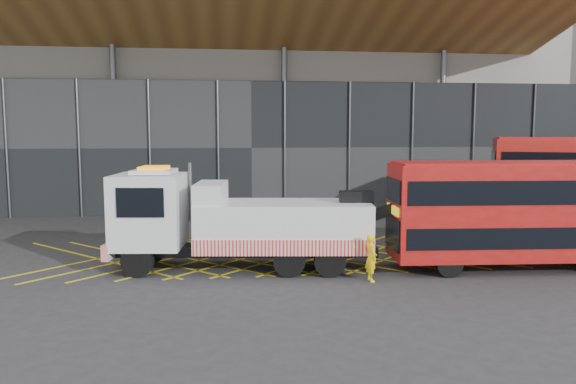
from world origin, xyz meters
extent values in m
plane|color=#2A2B2D|center=(0.00, 0.00, 0.00)|extent=(120.00, 120.00, 0.00)
cube|color=yellow|center=(-4.80, 0.00, 0.01)|extent=(7.16, 7.16, 0.01)
cube|color=yellow|center=(-4.80, 0.00, 0.01)|extent=(7.16, 7.16, 0.01)
cube|color=yellow|center=(-3.20, 0.00, 0.01)|extent=(7.16, 7.16, 0.01)
cube|color=yellow|center=(-3.20, 0.00, 0.01)|extent=(7.16, 7.16, 0.01)
cube|color=yellow|center=(-1.60, 0.00, 0.01)|extent=(7.16, 7.16, 0.01)
cube|color=yellow|center=(-1.60, 0.00, 0.01)|extent=(7.16, 7.16, 0.01)
cube|color=yellow|center=(0.00, 0.00, 0.01)|extent=(7.16, 7.16, 0.01)
cube|color=yellow|center=(0.00, 0.00, 0.01)|extent=(7.16, 7.16, 0.01)
cube|color=yellow|center=(1.60, 0.00, 0.01)|extent=(7.16, 7.16, 0.01)
cube|color=yellow|center=(1.60, 0.00, 0.01)|extent=(7.16, 7.16, 0.01)
cube|color=yellow|center=(3.20, 0.00, 0.01)|extent=(7.16, 7.16, 0.01)
cube|color=yellow|center=(3.20, 0.00, 0.01)|extent=(7.16, 7.16, 0.01)
cube|color=yellow|center=(4.80, 0.00, 0.01)|extent=(7.16, 7.16, 0.01)
cube|color=yellow|center=(4.80, 0.00, 0.01)|extent=(7.16, 7.16, 0.01)
cube|color=yellow|center=(6.40, 0.00, 0.01)|extent=(7.16, 7.16, 0.01)
cube|color=yellow|center=(6.40, 0.00, 0.01)|extent=(7.16, 7.16, 0.01)
cube|color=yellow|center=(8.00, 0.00, 0.01)|extent=(7.16, 7.16, 0.01)
cube|color=yellow|center=(8.00, 0.00, 0.01)|extent=(7.16, 7.16, 0.01)
cube|color=gray|center=(2.00, 19.00, 9.00)|extent=(55.00, 14.00, 18.00)
cube|color=black|center=(2.00, 11.70, 4.00)|extent=(55.00, 0.80, 8.00)
cube|color=brown|center=(0.00, 8.00, 11.50)|extent=(40.00, 11.93, 4.07)
cylinder|color=#595B60|center=(-6.00, 11.50, 5.00)|extent=(0.36, 0.36, 10.00)
cylinder|color=#595B60|center=(4.00, 11.50, 5.00)|extent=(0.36, 0.36, 10.00)
cylinder|color=#595B60|center=(14.00, 11.50, 5.00)|extent=(0.36, 0.36, 10.00)
cube|color=black|center=(0.93, -2.36, 0.71)|extent=(9.70, 2.17, 0.36)
cube|color=white|center=(-2.50, -1.94, 2.18)|extent=(2.73, 2.82, 2.64)
cube|color=black|center=(-3.73, -1.79, 2.64)|extent=(0.32, 2.22, 1.12)
cube|color=red|center=(-3.76, -1.79, 0.86)|extent=(0.57, 2.65, 0.56)
cube|color=orange|center=(-2.30, -1.97, 3.74)|extent=(1.05, 1.32, 0.12)
cube|color=white|center=(2.34, -2.53, 1.68)|extent=(6.56, 3.28, 1.63)
cube|color=red|center=(2.18, -3.82, 1.07)|extent=(6.26, 0.82, 0.56)
cube|color=white|center=(-0.28, -2.21, 2.84)|extent=(1.30, 2.54, 0.71)
cube|color=black|center=(4.96, -2.85, 2.64)|extent=(1.27, 0.65, 0.51)
cube|color=black|center=(5.97, -2.97, 2.13)|extent=(2.25, 0.62, 1.10)
cylinder|color=black|center=(-2.83, -2.98, 0.56)|extent=(1.15, 0.49, 1.12)
cylinder|color=black|center=(-2.58, -0.86, 0.56)|extent=(1.15, 0.49, 1.12)
cylinder|color=black|center=(3.82, -3.79, 0.56)|extent=(1.15, 0.49, 1.12)
cylinder|color=black|center=(4.08, -1.67, 0.56)|extent=(1.15, 0.49, 1.12)
cylinder|color=#595B60|center=(-1.07, -1.09, 2.74)|extent=(0.14, 0.14, 2.23)
cube|color=#9E0F0C|center=(11.08, -3.59, 2.17)|extent=(9.84, 2.90, 3.42)
cube|color=black|center=(11.08, -3.59, 1.37)|extent=(9.45, 2.93, 0.75)
cube|color=black|center=(11.08, -3.59, 2.96)|extent=(9.45, 2.93, 0.84)
cube|color=black|center=(6.22, -3.27, 1.41)|extent=(0.19, 1.98, 1.15)
cube|color=black|center=(6.22, -3.27, 2.96)|extent=(0.19, 1.98, 0.84)
cube|color=yellow|center=(6.21, -3.27, 2.25)|extent=(0.17, 1.58, 0.31)
cube|color=#9E0F0C|center=(11.08, -3.59, 3.91)|extent=(9.63, 2.70, 0.11)
cylinder|color=black|center=(7.93, -4.36, 0.46)|extent=(0.93, 0.33, 0.92)
cylinder|color=black|center=(8.06, -2.41, 0.46)|extent=(0.93, 0.33, 0.92)
cube|color=black|center=(14.11, 4.81, 1.68)|extent=(0.96, 2.20, 1.37)
cube|color=black|center=(14.11, 4.81, 3.52)|extent=(0.96, 2.20, 1.00)
cube|color=yellow|center=(14.10, 4.82, 2.68)|extent=(0.78, 1.76, 0.37)
cylinder|color=black|center=(15.61, 2.89, 0.55)|extent=(1.13, 0.71, 1.09)
cylinder|color=black|center=(16.53, 5.09, 0.55)|extent=(1.13, 0.71, 1.09)
imported|color=yellow|center=(5.09, -4.50, 0.81)|extent=(0.42, 0.61, 1.61)
camera|label=1|loc=(0.02, -22.59, 5.13)|focal=35.00mm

